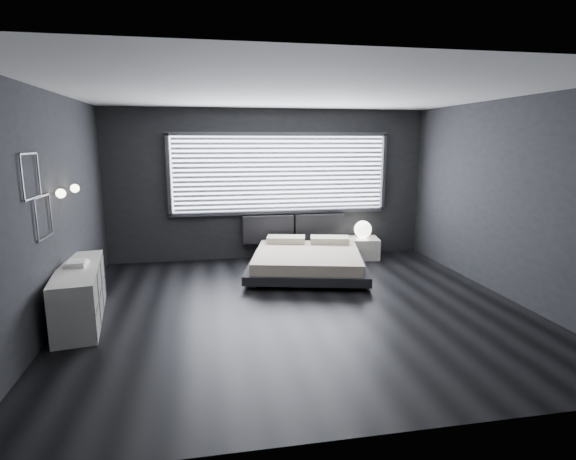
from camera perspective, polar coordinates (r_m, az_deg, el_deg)
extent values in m
plane|color=black|center=(6.16, 1.46, -9.76)|extent=(6.00, 6.00, 0.00)
plane|color=silver|center=(5.79, 1.60, 17.10)|extent=(6.00, 6.00, 0.00)
cube|color=black|center=(8.50, -2.34, 5.76)|extent=(6.00, 0.04, 2.80)
cube|color=black|center=(3.22, 11.76, -3.51)|extent=(6.00, 0.04, 2.80)
cube|color=black|center=(5.97, -27.96, 2.13)|extent=(0.04, 5.50, 2.80)
cube|color=black|center=(7.07, 26.10, 3.52)|extent=(0.04, 5.50, 2.80)
cube|color=white|center=(8.50, -0.99, 7.18)|extent=(4.00, 0.02, 1.38)
cube|color=#47474C|center=(8.38, -14.95, 6.75)|extent=(0.06, 0.08, 1.48)
cube|color=#47474C|center=(9.03, 12.02, 7.18)|extent=(0.06, 0.08, 1.48)
cube|color=#47474C|center=(8.45, -0.97, 12.12)|extent=(4.14, 0.08, 0.06)
cube|color=#47474C|center=(8.55, -0.94, 2.28)|extent=(4.14, 0.08, 0.06)
cube|color=silver|center=(8.44, -0.92, 7.16)|extent=(3.94, 0.03, 1.32)
cube|color=black|center=(8.51, -2.54, 0.11)|extent=(0.96, 0.16, 0.52)
cube|color=black|center=(8.70, 3.99, 0.34)|extent=(0.96, 0.16, 0.52)
cylinder|color=silver|center=(5.97, -27.54, 4.12)|extent=(0.10, 0.02, 0.02)
sphere|color=#FFE5B7|center=(5.95, -26.90, 4.16)|extent=(0.11, 0.11, 0.11)
cylinder|color=silver|center=(6.55, -26.04, 4.77)|extent=(0.10, 0.02, 0.02)
sphere|color=#FFE5B7|center=(6.53, -25.45, 4.80)|extent=(0.11, 0.11, 0.11)
cube|color=#47474C|center=(5.38, -30.10, 8.39)|extent=(0.01, 0.46, 0.02)
cube|color=#47474C|center=(5.41, -29.63, 3.53)|extent=(0.01, 0.46, 0.02)
cube|color=#47474C|center=(5.61, -29.10, 6.17)|extent=(0.01, 0.02, 0.46)
cube|color=#47474C|center=(5.18, -30.69, 5.71)|extent=(0.01, 0.02, 0.46)
cube|color=#47474C|center=(5.65, -28.81, 3.77)|extent=(0.01, 0.46, 0.02)
cube|color=#47474C|center=(5.72, -28.37, -0.80)|extent=(0.01, 0.46, 0.02)
cube|color=#47474C|center=(5.89, -27.91, 1.85)|extent=(0.01, 0.02, 0.46)
cube|color=#47474C|center=(5.46, -29.32, 1.07)|extent=(0.01, 0.02, 0.46)
cube|color=black|center=(6.97, -4.58, -6.98)|extent=(0.13, 0.13, 0.07)
cube|color=black|center=(6.95, 9.34, -7.14)|extent=(0.13, 0.13, 0.07)
cube|color=black|center=(8.39, -3.24, -3.80)|extent=(0.13, 0.13, 0.07)
cube|color=black|center=(8.38, 8.24, -3.92)|extent=(0.13, 0.13, 0.07)
cube|color=black|center=(7.59, 2.45, -4.58)|extent=(2.32, 2.25, 0.14)
cube|color=#C4B199|center=(7.55, 2.46, -3.42)|extent=(2.08, 2.08, 0.18)
cube|color=beige|center=(8.20, -0.26, -1.19)|extent=(0.75, 0.52, 0.11)
cube|color=beige|center=(8.19, 5.29, -1.25)|extent=(0.75, 0.52, 0.11)
cube|color=white|center=(8.74, 9.14, -2.23)|extent=(0.75, 0.66, 0.39)
sphere|color=white|center=(8.67, 9.48, 0.08)|extent=(0.33, 0.33, 0.33)
cube|color=white|center=(6.21, -24.90, -7.32)|extent=(0.72, 1.77, 0.69)
cube|color=#47474C|center=(6.19, -22.65, -7.21)|extent=(0.25, 1.68, 0.67)
cube|color=white|center=(6.18, -25.26, -3.94)|extent=(0.24, 0.32, 0.04)
cube|color=white|center=(6.15, -25.24, -3.70)|extent=(0.23, 0.30, 0.03)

